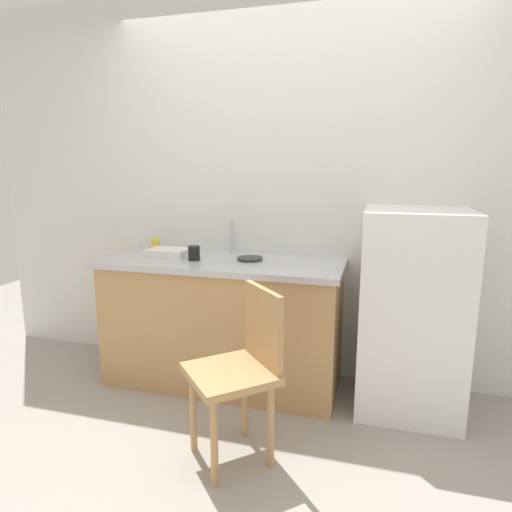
% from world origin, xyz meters
% --- Properties ---
extents(ground_plane, '(8.00, 8.00, 0.00)m').
position_xyz_m(ground_plane, '(0.00, 0.00, 0.00)').
color(ground_plane, '#9E998E').
extents(back_wall, '(4.80, 0.10, 2.66)m').
position_xyz_m(back_wall, '(0.00, 1.00, 1.33)').
color(back_wall, silver).
rests_on(back_wall, ground_plane).
extents(cabinet_base, '(1.57, 0.60, 0.83)m').
position_xyz_m(cabinet_base, '(-0.42, 0.65, 0.42)').
color(cabinet_base, tan).
rests_on(cabinet_base, ground_plane).
extents(countertop, '(1.61, 0.64, 0.04)m').
position_xyz_m(countertop, '(-0.42, 0.65, 0.85)').
color(countertop, '#B7B7BC').
rests_on(countertop, cabinet_base).
extents(faucet, '(0.02, 0.02, 0.23)m').
position_xyz_m(faucet, '(-0.43, 0.90, 0.99)').
color(faucet, '#B7B7BC').
rests_on(faucet, countertop).
extents(refrigerator, '(0.61, 0.59, 1.24)m').
position_xyz_m(refrigerator, '(0.80, 0.66, 0.62)').
color(refrigerator, white).
rests_on(refrigerator, ground_plane).
extents(chair, '(0.57, 0.57, 0.89)m').
position_xyz_m(chair, '(-0.05, -0.09, 0.50)').
color(chair, tan).
rests_on(chair, ground_plane).
extents(dish_tray, '(0.28, 0.20, 0.05)m').
position_xyz_m(dish_tray, '(-0.82, 0.67, 0.90)').
color(dish_tray, white).
rests_on(dish_tray, countertop).
extents(hotplate, '(0.17, 0.17, 0.02)m').
position_xyz_m(hotplate, '(-0.23, 0.69, 0.88)').
color(hotplate, '#2D2D2D').
rests_on(hotplate, countertop).
extents(cup_black, '(0.08, 0.08, 0.10)m').
position_xyz_m(cup_black, '(-0.59, 0.59, 0.92)').
color(cup_black, black).
rests_on(cup_black, countertop).
extents(cup_yellow, '(0.06, 0.06, 0.09)m').
position_xyz_m(cup_yellow, '(-1.00, 0.81, 0.92)').
color(cup_yellow, yellow).
rests_on(cup_yellow, countertop).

